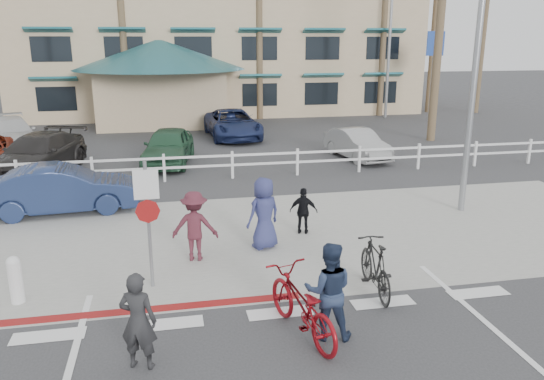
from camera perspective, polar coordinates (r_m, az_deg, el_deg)
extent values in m
plane|color=#333335|center=(9.45, 1.67, -14.86)|extent=(140.00, 140.00, 0.00)
cube|color=gray|center=(13.44, -2.68, -5.16)|extent=(22.00, 7.00, 0.01)
cube|color=#333335|center=(17.20, -4.73, -0.46)|extent=(40.00, 5.00, 0.01)
cube|color=#333335|center=(26.42, -7.21, 5.24)|extent=(50.00, 16.00, 0.01)
cube|color=maroon|center=(10.36, -16.74, -12.56)|extent=(7.00, 0.25, 0.02)
imported|color=maroon|center=(9.05, 3.17, -12.26)|extent=(1.28, 2.26, 1.12)
imported|color=#262628|center=(8.38, -14.20, -13.51)|extent=(0.66, 0.54, 1.56)
imported|color=black|center=(10.65, 11.06, -8.12)|extent=(0.66, 1.87, 1.10)
imported|color=#212D49|center=(8.93, 6.10, -10.73)|extent=(0.95, 0.82, 1.68)
imported|color=#511F2A|center=(12.01, -8.31, -3.87)|extent=(1.13, 0.78, 1.61)
imported|color=black|center=(13.56, 3.42, -2.28)|extent=(0.77, 0.51, 1.22)
imported|color=navy|center=(12.53, -0.87, -2.52)|extent=(1.00, 0.86, 1.74)
imported|color=navy|center=(16.33, -21.61, 0.08)|extent=(4.33, 1.84, 1.39)
imported|color=black|center=(21.54, -23.87, 3.54)|extent=(3.42, 5.39, 1.45)
imported|color=#255136|center=(21.61, -11.09, 4.64)|extent=(2.43, 4.48, 1.44)
imported|color=gray|center=(22.52, 9.15, 4.91)|extent=(1.91, 3.91, 1.23)
imported|color=beige|center=(26.67, -26.33, 5.40)|extent=(3.65, 5.39, 1.45)
imported|color=navy|center=(27.07, -4.26, 7.10)|extent=(2.65, 5.25, 1.42)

